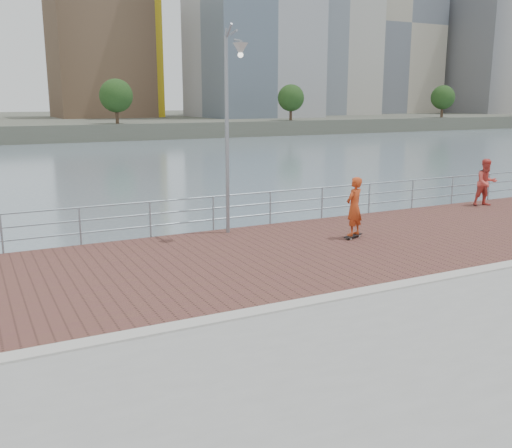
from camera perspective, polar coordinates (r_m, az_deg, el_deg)
name	(u,v)px	position (r m, az deg, el deg)	size (l,w,h in m)	color
water	(299,394)	(12.60, 4.32, -16.63)	(400.00, 400.00, 0.00)	slate
brick_lane	(228,261)	(14.79, -2.82, -3.70)	(40.00, 6.80, 0.02)	brown
curb	(301,304)	(11.75, 4.48, -7.94)	(40.00, 0.40, 0.06)	#B7B5AD
guardrail	(182,212)	(17.70, -7.38, 1.17)	(39.06, 0.06, 1.13)	#8C9EA8
street_lamp	(233,95)	(17.00, -2.36, 12.75)	(0.43, 1.26, 5.93)	gray
skateboard	(353,236)	(17.36, 9.69, -1.16)	(0.78, 0.48, 0.09)	black
skateboarder	(354,206)	(17.17, 9.80, 1.74)	(0.64, 0.42, 1.76)	#BF4019
bystander	(486,182)	(23.94, 22.03, 3.87)	(0.89, 0.69, 1.83)	#D9493F
shoreline_trees	(123,97)	(89.10, -13.13, 12.24)	(169.49, 4.92, 6.56)	#473323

